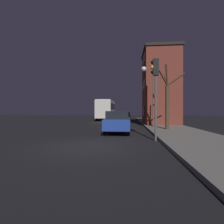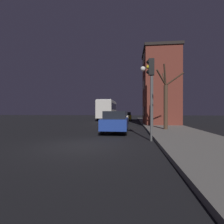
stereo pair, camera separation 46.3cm
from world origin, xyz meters
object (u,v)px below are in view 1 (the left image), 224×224
Objects in this scene: traffic_light at (155,82)px; car_far_lane at (125,116)px; car_near_lane at (118,121)px; streetlamp at (149,83)px; bus at (106,109)px; car_mid_lane at (121,117)px; bare_tree at (167,101)px.

traffic_light reaches higher than car_far_lane.
car_near_lane is (-2.25, 3.50, -2.37)m from traffic_light.
traffic_light is at bearing -84.70° from car_far_lane.
traffic_light is (-0.48, -6.95, -1.07)m from streetlamp.
bus reaches higher than car_mid_lane.
traffic_light is 1.09× the size of car_far_lane.
car_far_lane is (-1.97, 21.23, -2.46)m from traffic_light.
car_far_lane is at bearing 87.22° from car_mid_lane.
car_near_lane is 17.73m from car_far_lane.
car_far_lane is at bearing 89.09° from car_near_lane.
car_far_lane is at bearing -8.49° from bus.
car_far_lane is (0.42, 8.64, -0.07)m from car_mid_lane.
traffic_light reaches higher than bus.
car_near_lane is (-2.73, -3.45, -3.44)m from streetlamp.
bare_tree is 0.57× the size of bus.
car_mid_lane is at bearing 116.95° from streetlamp.
car_far_lane is at bearing 99.72° from streetlamp.
bus is (-7.16, 16.94, -0.37)m from bare_tree.
streetlamp reaches higher than bare_tree.
car_near_lane reaches higher than car_mid_lane.
car_mid_lane is (-0.14, 9.09, -0.02)m from car_near_lane.
streetlamp is 0.63× the size of bus.
bare_tree is (1.71, 4.80, -0.76)m from traffic_light.
bus is 2.19× the size of car_far_lane.
car_mid_lane is (3.06, -9.16, -1.26)m from bus.
streetlamp is at bearing -68.19° from bus.
bus reaches higher than car_near_lane.
car_near_lane is at bearing -128.34° from streetlamp.
car_mid_lane is at bearing -71.55° from bus.
car_mid_lane reaches higher than car_far_lane.
car_far_lane is (-2.45, 14.28, -3.53)m from streetlamp.
bare_tree reaches higher than car_far_lane.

